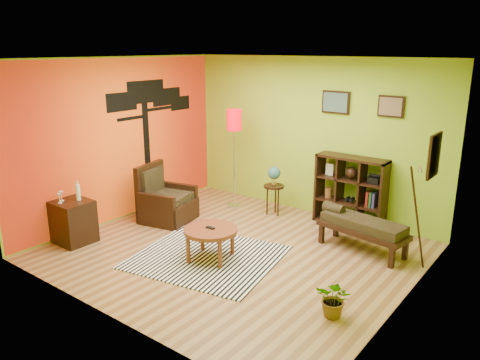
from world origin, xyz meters
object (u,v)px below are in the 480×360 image
Objects in this scene: cube_shelf at (351,192)px; side_cabinet at (73,221)px; coffee_table at (210,233)px; potted_plant at (335,303)px; armchair at (165,204)px; floor_lamp at (234,129)px; globe_table at (274,178)px; bench at (361,225)px.

side_cabinet is at bearing -133.52° from cube_shelf.
potted_plant is at bearing -7.65° from coffee_table.
cube_shelf reaches higher than armchair.
floor_lamp is at bearing 71.23° from side_cabinet.
globe_table is at bearing 45.63° from armchair.
side_cabinet is at bearing -108.77° from floor_lamp.
armchair reaches higher than side_cabinet.
potted_plant is at bearing -44.80° from globe_table.
coffee_table is 0.55× the size of bench.
side_cabinet reaches higher than coffee_table.
potted_plant is (3.23, -2.28, -1.33)m from floor_lamp.
floor_lamp is 1.33× the size of bench.
floor_lamp reaches higher than coffee_table.
floor_lamp reaches higher than globe_table.
globe_table is at bearing 135.20° from potted_plant.
side_cabinet is 3.21m from floor_lamp.
bench is 1.95m from potted_plant.
armchair is 1.61m from side_cabinet.
side_cabinet is (-0.42, -1.55, 0.04)m from armchair.
side_cabinet reaches higher than potted_plant.
armchair is 0.71× the size of bench.
potted_plant is (1.08, -2.73, -0.43)m from cube_shelf.
side_cabinet is 0.70× the size of bench.
cube_shelf reaches higher than globe_table.
cube_shelf reaches higher than potted_plant.
side_cabinet is (-2.10, -0.83, -0.07)m from coffee_table.
armchair is at bearing -147.25° from cube_shelf.
coffee_table is 0.85× the size of globe_table.
armchair is at bearing 165.16° from potted_plant.
side_cabinet is 4.53m from cube_shelf.
coffee_table is at bearing -23.16° from armchair.
armchair is at bearing -134.37° from globe_table.
bench reaches higher than potted_plant.
cube_shelf is 0.86× the size of bench.
floor_lamp is at bearing 171.30° from bench.
coffee_table is 0.77× the size of armchair.
globe_table reaches higher than bench.
bench is (1.89, -0.52, -0.28)m from globe_table.
cube_shelf reaches higher than coffee_table.
floor_lamp is 2.07× the size of globe_table.
potted_plant is at bearing -74.55° from bench.
floor_lamp reaches higher than armchair.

